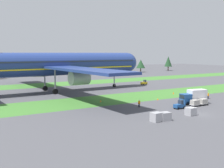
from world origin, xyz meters
TOP-DOWN VIEW (x-y plane):
  - ground_plane at (0.00, 0.00)m, footprint 400.00×400.00m
  - grass_strip_near at (0.00, 25.78)m, footprint 320.00×15.42m
  - grass_strip_far at (0.00, 68.61)m, footprint 320.00×15.42m
  - airliner at (-12.58, 47.14)m, footprint 63.64×78.52m
  - baggage_tug at (0.96, 6.38)m, footprint 2.62×1.33m
  - cargo_dolly_lead at (5.99, 6.44)m, footprint 2.22×1.53m
  - cargo_dolly_second at (8.89, 6.48)m, footprint 2.22×1.53m
  - catering_truck at (8.10, 8.66)m, footprint 7.25×3.46m
  - pushback_tractor at (24.07, 48.53)m, footprint 2.65×1.40m
  - ground_crew_marshaller at (17.79, 12.25)m, footprint 0.36×0.56m
  - ground_crew_loader at (-5.77, 12.55)m, footprint 0.52×0.36m
  - uld_container_0 at (-9.46, -0.15)m, footprint 2.16×1.80m
  - uld_container_1 at (-11.26, 0.09)m, footprint 2.12×1.75m
  - uld_container_2 at (-2.00, 0.39)m, footprint 2.12×1.76m
  - taxiway_marker_0 at (4.51, 17.84)m, footprint 0.44×0.44m
  - taxiway_marker_1 at (15.92, 23.71)m, footprint 0.44×0.44m
  - taxiway_marker_2 at (15.88, 20.70)m, footprint 0.44×0.44m
  - taxiway_marker_3 at (-10.00, 23.25)m, footprint 0.44×0.44m
  - distant_tree_line at (0.58, 108.24)m, footprint 189.69×9.81m

SIDE VIEW (x-z plane):
  - ground_plane at x=0.00m, z-range 0.00..0.00m
  - grass_strip_near at x=0.00m, z-range 0.00..0.01m
  - grass_strip_far at x=0.00m, z-range 0.00..0.01m
  - taxiway_marker_3 at x=-10.00m, z-range 0.00..0.53m
  - taxiway_marker_0 at x=4.51m, z-range 0.00..0.55m
  - taxiway_marker_1 at x=15.92m, z-range 0.00..0.66m
  - taxiway_marker_2 at x=15.88m, z-range 0.00..0.67m
  - uld_container_0 at x=-9.46m, z-range 0.00..1.57m
  - uld_container_2 at x=-2.00m, z-range 0.00..1.58m
  - baggage_tug at x=0.96m, z-range -0.17..1.80m
  - pushback_tractor at x=24.07m, z-range -0.17..1.80m
  - uld_container_1 at x=-11.26m, z-range 0.00..1.68m
  - cargo_dolly_lead at x=5.99m, z-range 0.14..1.69m
  - cargo_dolly_second at x=8.89m, z-range 0.14..1.69m
  - ground_crew_marshaller at x=17.79m, z-range 0.08..1.82m
  - ground_crew_loader at x=-5.77m, z-range 0.08..1.82m
  - catering_truck at x=8.10m, z-range 0.16..3.74m
  - distant_tree_line at x=0.58m, z-range 0.50..12.99m
  - airliner at x=-12.58m, z-range -3.55..21.58m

